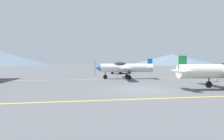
% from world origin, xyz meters
% --- Properties ---
extents(ground_plane, '(400.00, 400.00, 0.00)m').
position_xyz_m(ground_plane, '(0.00, 0.00, 0.00)').
color(ground_plane, '#54565B').
extents(apron_line_near, '(80.00, 0.16, 0.01)m').
position_xyz_m(apron_line_near, '(0.00, -3.32, 0.01)').
color(apron_line_near, yellow).
rests_on(apron_line_near, ground_plane).
extents(apron_line_far, '(80.00, 0.16, 0.01)m').
position_xyz_m(apron_line_far, '(0.00, 8.61, 0.01)').
color(apron_line_far, yellow).
rests_on(apron_line_far, ground_plane).
extents(airplane_near, '(7.07, 8.13, 2.43)m').
position_xyz_m(airplane_near, '(5.81, -0.95, 1.37)').
color(airplane_near, silver).
rests_on(airplane_near, ground_plane).
extents(airplane_mid, '(7.10, 8.14, 2.43)m').
position_xyz_m(airplane_mid, '(0.79, 8.88, 1.37)').
color(airplane_mid, silver).
rests_on(airplane_mid, ground_plane).
extents(car_sedan, '(4.34, 4.28, 1.62)m').
position_xyz_m(car_sedan, '(2.73, 19.60, 0.84)').
color(car_sedan, red).
rests_on(car_sedan, ground_plane).
extents(traffic_cone_front, '(0.36, 0.36, 0.59)m').
position_xyz_m(traffic_cone_front, '(9.28, 4.06, 0.29)').
color(traffic_cone_front, black).
rests_on(traffic_cone_front, ground_plane).
extents(hill_centerleft, '(76.99, 76.99, 9.90)m').
position_xyz_m(hill_centerleft, '(75.46, 140.08, 4.95)').
color(hill_centerleft, slate).
rests_on(hill_centerleft, ground_plane).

